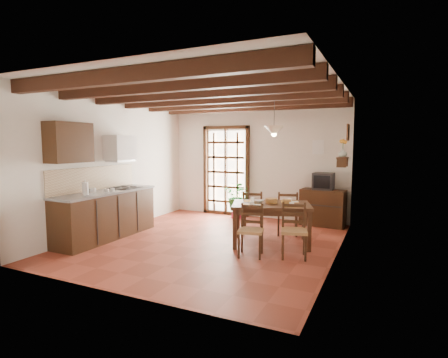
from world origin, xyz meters
The scene contains 25 objects.
ground_plane centered at (0.00, 0.00, 0.00)m, with size 5.00×5.00×0.00m, color brown.
room_shell centered at (0.00, 0.00, 1.82)m, with size 4.52×5.02×2.81m.
ceiling_beams centered at (0.00, 0.00, 2.69)m, with size 4.50×4.34×0.20m.
french_door centered at (-0.80, 2.45, 1.18)m, with size 1.26×0.11×2.32m.
kitchen_counter centered at (-1.96, -0.60, 0.47)m, with size 0.64×2.25×1.38m.
upper_cabinet centered at (-2.08, -1.30, 1.85)m, with size 0.35×0.80×0.70m, color #311D0F.
range_hood centered at (-2.05, -0.05, 1.73)m, with size 0.38×0.60×0.54m.
counter_items centered at (-1.95, -0.51, 0.96)m, with size 0.50×1.43×0.25m.
dining_table centered at (1.08, 0.34, 0.66)m, with size 1.60×1.29×0.75m.
chair_near_left centered at (0.98, -0.45, 0.27)m, with size 0.47×0.45×0.85m.
chair_near_right centered at (1.63, -0.22, 0.28)m, with size 0.50×0.49×0.88m.
chair_far_left centered at (0.52, 0.89, 0.28)m, with size 0.50×0.49×0.89m.
chair_far_right centered at (1.17, 1.12, 0.28)m, with size 0.50×0.49×0.89m.
table_setting centered at (1.08, 0.34, 0.78)m, with size 1.01×0.67×0.09m.
table_bowl centered at (0.83, 0.30, 0.78)m, with size 0.22×0.22×0.05m, color white.
sideboard centered at (1.68, 2.23, 0.41)m, with size 0.96×0.43×0.81m, color #311D0F.
crt_tv centered at (1.68, 2.22, 1.00)m, with size 0.45×0.41×0.37m.
fuse_box centered at (1.50, 2.48, 1.75)m, with size 0.25×0.03×0.32m, color white.
plant_pot centered at (-0.36, 2.19, 0.11)m, with size 0.34×0.34×0.21m, color maroon.
potted_plant centered at (-0.36, 2.19, 0.57)m, with size 1.70×1.45×1.89m, color #144C19.
wall_shelf centered at (2.14, 1.60, 1.51)m, with size 0.20×0.42×0.20m.
shelf_vase centered at (2.14, 1.60, 1.65)m, with size 0.15×0.15×0.15m, color #B2BFB2.
shelf_flowers centered at (2.14, 1.60, 1.86)m, with size 0.14×0.14×0.36m.
framed_picture centered at (2.22, 1.60, 2.05)m, with size 0.03×0.32×0.32m.
pendant_lamp centered at (1.08, 0.44, 2.08)m, with size 0.36×0.36×0.84m.
Camera 1 is at (2.94, -5.67, 1.83)m, focal length 28.00 mm.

